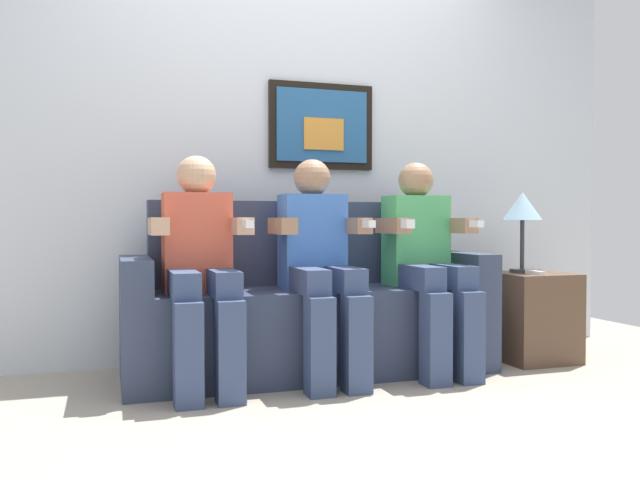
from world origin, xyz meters
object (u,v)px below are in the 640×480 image
(person_in_middle, at_px, (320,259))
(person_on_right, at_px, (426,257))
(table_lamp, at_px, (522,210))
(spare_remote_on_table, at_px, (535,273))
(side_table_right, at_px, (533,317))
(person_on_left, at_px, (200,261))
(couch, at_px, (310,313))

(person_in_middle, xyz_separation_m, person_on_right, (0.59, -0.00, 0.00))
(table_lamp, height_order, spare_remote_on_table, table_lamp)
(person_in_middle, bearing_deg, side_table_right, 2.69)
(person_on_right, bearing_deg, table_lamp, 9.11)
(person_in_middle, distance_m, spare_remote_on_table, 1.25)
(person_on_left, distance_m, side_table_right, 1.92)
(table_lamp, bearing_deg, side_table_right, -47.42)
(person_on_right, bearing_deg, spare_remote_on_table, -2.53)
(person_on_left, height_order, person_in_middle, same)
(side_table_right, xyz_separation_m, spare_remote_on_table, (-0.05, -0.09, 0.26))
(couch, relative_size, spare_remote_on_table, 14.57)
(spare_remote_on_table, bearing_deg, person_in_middle, 178.64)
(person_on_left, height_order, spare_remote_on_table, person_on_left)
(person_on_left, bearing_deg, person_on_right, -0.02)
(person_in_middle, height_order, side_table_right, person_in_middle)
(couch, distance_m, person_on_right, 0.68)
(person_in_middle, height_order, person_on_right, same)
(couch, xyz_separation_m, person_on_right, (0.59, -0.17, 0.29))
(person_on_right, bearing_deg, person_in_middle, 179.95)
(person_on_left, relative_size, person_on_right, 1.00)
(couch, distance_m, person_on_left, 0.68)
(person_on_right, relative_size, spare_remote_on_table, 8.54)
(couch, bearing_deg, spare_remote_on_table, -8.98)
(person_on_left, height_order, side_table_right, person_on_left)
(side_table_right, distance_m, table_lamp, 0.61)
(person_in_middle, relative_size, table_lamp, 2.41)
(table_lamp, bearing_deg, person_on_right, -170.89)
(side_table_right, bearing_deg, table_lamp, 132.58)
(side_table_right, xyz_separation_m, table_lamp, (-0.04, 0.05, 0.61))
(table_lamp, bearing_deg, couch, 177.25)
(couch, height_order, person_on_left, person_on_left)
(person_in_middle, height_order, table_lamp, person_in_middle)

